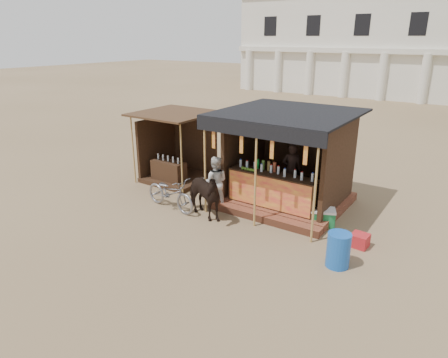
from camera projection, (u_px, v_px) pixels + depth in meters
The scene contains 10 objects.
ground at pixel (188, 239), 9.90m from camera, with size 120.00×120.00×0.00m, color #846B4C.
main_stall at pixel (286, 171), 11.64m from camera, with size 3.60×3.61×2.78m.
secondary_stall at pixel (175, 155), 13.81m from camera, with size 2.40×2.40×2.38m.
cow at pixel (202, 194), 10.87m from camera, with size 0.73×1.60×1.35m, color black.
motorbike at pixel (170, 193), 11.48m from camera, with size 0.65×1.86×0.98m, color gray.
bystander at pixel (215, 182), 11.51m from camera, with size 0.75×0.58×1.54m, color silver.
blue_barrel at pixel (338, 250), 8.60m from camera, with size 0.51×0.51×0.78m, color #1651AB.
red_crate at pixel (360, 240), 9.48m from camera, with size 0.39×0.38×0.32m, color #AD1C20.
cooler at pixel (322, 217), 10.54m from camera, with size 0.76×0.67×0.46m.
background_building at pixel (397, 46), 32.95m from camera, with size 26.00×7.45×8.18m.
Camera 1 is at (5.71, -6.79, 4.72)m, focal length 32.00 mm.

